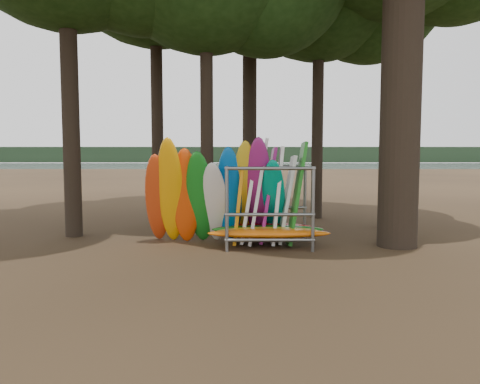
{
  "coord_description": "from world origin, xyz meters",
  "views": [
    {
      "loc": [
        0.05,
        -11.65,
        2.51
      ],
      "look_at": [
        0.07,
        1.5,
        1.4
      ],
      "focal_mm": 35.0,
      "sensor_mm": 36.0,
      "label": 1
    }
  ],
  "objects": [
    {
      "name": "lake",
      "position": [
        0.0,
        60.0,
        0.0
      ],
      "size": [
        160.0,
        160.0,
        0.0
      ],
      "primitive_type": "plane",
      "color": "gray",
      "rests_on": "ground"
    },
    {
      "name": "ground",
      "position": [
        0.0,
        0.0,
        0.0
      ],
      "size": [
        120.0,
        120.0,
        0.0
      ],
      "primitive_type": "plane",
      "color": "#47331E",
      "rests_on": "ground"
    },
    {
      "name": "storage_rack",
      "position": [
        0.82,
        0.81,
        1.0
      ],
      "size": [
        3.21,
        1.54,
        2.91
      ],
      "color": "slate",
      "rests_on": "ground"
    },
    {
      "name": "far_shore",
      "position": [
        0.0,
        110.0,
        2.0
      ],
      "size": [
        160.0,
        4.0,
        4.0
      ],
      "primitive_type": "cube",
      "color": "black",
      "rests_on": "ground"
    },
    {
      "name": "kayak_row",
      "position": [
        -0.66,
        1.04,
        1.32
      ],
      "size": [
        3.98,
        1.83,
        3.05
      ],
      "color": "red",
      "rests_on": "ground"
    }
  ]
}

